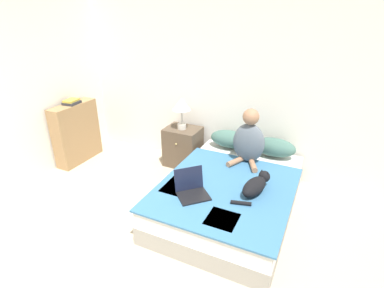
{
  "coord_description": "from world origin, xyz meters",
  "views": [
    {
      "loc": [
        1.48,
        -0.76,
        2.26
      ],
      "look_at": [
        0.09,
        2.14,
        0.78
      ],
      "focal_mm": 28.0,
      "sensor_mm": 36.0,
      "label": 1
    }
  ],
  "objects_px": {
    "nightstand": "(183,147)",
    "pillow_far": "(274,147)",
    "book_stack_top": "(72,102)",
    "bookshelf": "(76,133)",
    "person_sitting": "(249,140)",
    "table_lamp": "(182,106)",
    "laptop_open": "(192,190)",
    "cat_tabby": "(256,185)",
    "pillow_near": "(230,139)",
    "bed": "(230,195)"
  },
  "relations": [
    {
      "from": "pillow_far",
      "to": "person_sitting",
      "type": "bearing_deg",
      "value": -131.32
    },
    {
      "from": "laptop_open",
      "to": "bookshelf",
      "type": "relative_size",
      "value": 0.47
    },
    {
      "from": "cat_tabby",
      "to": "nightstand",
      "type": "distance_m",
      "value": 1.67
    },
    {
      "from": "bookshelf",
      "to": "book_stack_top",
      "type": "height_order",
      "value": "book_stack_top"
    },
    {
      "from": "laptop_open",
      "to": "nightstand",
      "type": "relative_size",
      "value": 0.74
    },
    {
      "from": "pillow_far",
      "to": "laptop_open",
      "type": "distance_m",
      "value": 1.44
    },
    {
      "from": "laptop_open",
      "to": "bookshelf",
      "type": "bearing_deg",
      "value": 118.4
    },
    {
      "from": "cat_tabby",
      "to": "table_lamp",
      "type": "bearing_deg",
      "value": 70.98
    },
    {
      "from": "person_sitting",
      "to": "book_stack_top",
      "type": "height_order",
      "value": "person_sitting"
    },
    {
      "from": "table_lamp",
      "to": "pillow_far",
      "type": "bearing_deg",
      "value": 2.47
    },
    {
      "from": "cat_tabby",
      "to": "laptop_open",
      "type": "height_order",
      "value": "laptop_open"
    },
    {
      "from": "pillow_far",
      "to": "cat_tabby",
      "type": "height_order",
      "value": "pillow_far"
    },
    {
      "from": "bookshelf",
      "to": "table_lamp",
      "type": "bearing_deg",
      "value": 20.0
    },
    {
      "from": "pillow_far",
      "to": "person_sitting",
      "type": "xyz_separation_m",
      "value": [
        -0.28,
        -0.31,
        0.18
      ]
    },
    {
      "from": "pillow_far",
      "to": "person_sitting",
      "type": "relative_size",
      "value": 0.79
    },
    {
      "from": "book_stack_top",
      "to": "table_lamp",
      "type": "bearing_deg",
      "value": 19.93
    },
    {
      "from": "pillow_far",
      "to": "book_stack_top",
      "type": "xyz_separation_m",
      "value": [
        -2.91,
        -0.62,
        0.42
      ]
    },
    {
      "from": "pillow_near",
      "to": "bookshelf",
      "type": "relative_size",
      "value": 0.6
    },
    {
      "from": "bed",
      "to": "table_lamp",
      "type": "distance_m",
      "value": 1.5
    },
    {
      "from": "pillow_near",
      "to": "table_lamp",
      "type": "distance_m",
      "value": 0.84
    },
    {
      "from": "book_stack_top",
      "to": "bed",
      "type": "bearing_deg",
      "value": -4.7
    },
    {
      "from": "person_sitting",
      "to": "table_lamp",
      "type": "relative_size",
      "value": 1.51
    },
    {
      "from": "pillow_near",
      "to": "cat_tabby",
      "type": "bearing_deg",
      "value": -57.17
    },
    {
      "from": "nightstand",
      "to": "book_stack_top",
      "type": "relative_size",
      "value": 2.48
    },
    {
      "from": "pillow_near",
      "to": "pillow_far",
      "type": "bearing_deg",
      "value": 0.0
    },
    {
      "from": "nightstand",
      "to": "pillow_far",
      "type": "bearing_deg",
      "value": 1.74
    },
    {
      "from": "table_lamp",
      "to": "bed",
      "type": "bearing_deg",
      "value": -36.61
    },
    {
      "from": "pillow_far",
      "to": "bookshelf",
      "type": "height_order",
      "value": "bookshelf"
    },
    {
      "from": "table_lamp",
      "to": "bookshelf",
      "type": "height_order",
      "value": "table_lamp"
    },
    {
      "from": "pillow_far",
      "to": "nightstand",
      "type": "relative_size",
      "value": 0.93
    },
    {
      "from": "pillow_far",
      "to": "nightstand",
      "type": "xyz_separation_m",
      "value": [
        -1.36,
        -0.04,
        -0.25
      ]
    },
    {
      "from": "bed",
      "to": "laptop_open",
      "type": "relative_size",
      "value": 4.53
    },
    {
      "from": "pillow_near",
      "to": "laptop_open",
      "type": "relative_size",
      "value": 1.26
    },
    {
      "from": "pillow_far",
      "to": "pillow_near",
      "type": "bearing_deg",
      "value": 180.0
    },
    {
      "from": "bed",
      "to": "table_lamp",
      "type": "height_order",
      "value": "table_lamp"
    },
    {
      "from": "cat_tabby",
      "to": "bookshelf",
      "type": "xyz_separation_m",
      "value": [
        -2.93,
        0.36,
        -0.05
      ]
    },
    {
      "from": "laptop_open",
      "to": "table_lamp",
      "type": "height_order",
      "value": "table_lamp"
    },
    {
      "from": "pillow_far",
      "to": "laptop_open",
      "type": "height_order",
      "value": "laptop_open"
    },
    {
      "from": "person_sitting",
      "to": "cat_tabby",
      "type": "xyz_separation_m",
      "value": [
        0.28,
        -0.67,
        -0.2
      ]
    },
    {
      "from": "bookshelf",
      "to": "book_stack_top",
      "type": "bearing_deg",
      "value": 37.52
    },
    {
      "from": "pillow_near",
      "to": "person_sitting",
      "type": "distance_m",
      "value": 0.5
    },
    {
      "from": "table_lamp",
      "to": "laptop_open",
      "type": "bearing_deg",
      "value": -58.6
    },
    {
      "from": "pillow_far",
      "to": "book_stack_top",
      "type": "distance_m",
      "value": 3.01
    },
    {
      "from": "nightstand",
      "to": "book_stack_top",
      "type": "distance_m",
      "value": 1.79
    },
    {
      "from": "pillow_near",
      "to": "table_lamp",
      "type": "bearing_deg",
      "value": -175.42
    },
    {
      "from": "pillow_near",
      "to": "nightstand",
      "type": "height_order",
      "value": "pillow_near"
    },
    {
      "from": "person_sitting",
      "to": "table_lamp",
      "type": "bearing_deg",
      "value": 166.75
    },
    {
      "from": "bookshelf",
      "to": "laptop_open",
      "type": "bearing_deg",
      "value": -16.37
    },
    {
      "from": "person_sitting",
      "to": "cat_tabby",
      "type": "relative_size",
      "value": 1.26
    },
    {
      "from": "laptop_open",
      "to": "nightstand",
      "type": "height_order",
      "value": "laptop_open"
    }
  ]
}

